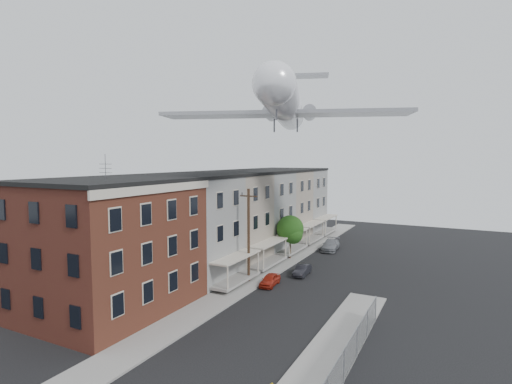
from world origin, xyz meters
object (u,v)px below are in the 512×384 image
street_tree (291,230)px  airplane (286,106)px  utility_pole (249,234)px  car_far (331,245)px  car_mid (302,270)px  car_near (270,280)px

street_tree → airplane: 14.62m
utility_pole → car_far: 17.34m
airplane → car_far: bearing=82.1°
car_mid → car_far: car_far is taller
street_tree → car_mid: (3.47, -5.46, -2.92)m
utility_pole → car_near: 4.71m
utility_pole → airplane: bearing=72.7°
car_near → utility_pole: bearing=174.5°
car_mid → car_near: bearing=-112.4°
street_tree → utility_pole: bearing=-91.9°
car_far → airplane: airplane is taller
utility_pole → car_far: utility_pole is taller
car_mid → airplane: airplane is taller
car_near → car_mid: 4.76m
street_tree → car_near: (1.93, -9.96, -2.91)m
airplane → utility_pole: bearing=-107.3°
utility_pole → car_near: size_ratio=2.85×
car_mid → airplane: (-2.21, 0.63, 16.65)m
street_tree → airplane: bearing=-75.4°
utility_pole → car_near: (2.26, -0.04, -4.14)m
car_far → airplane: 20.17m
car_mid → street_tree: bearing=118.9°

